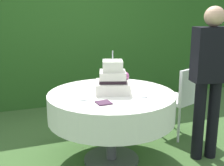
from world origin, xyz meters
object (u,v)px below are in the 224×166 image
object	(u,v)px
wedding_cake	(113,80)
serving_plate_left	(142,96)
cake_table	(111,106)
serving_plate_right	(84,99)
serving_plate_near	(101,85)
serving_plate_far	(126,81)
standing_person	(210,74)
napkin_stack	(104,103)
garden_chair	(183,95)

from	to	relation	value
wedding_cake	serving_plate_left	size ratio (longest dim) A/B	4.14
cake_table	serving_plate_right	bearing A→B (deg)	-160.22
serving_plate_left	wedding_cake	bearing A→B (deg)	128.55
cake_table	serving_plate_near	world-z (taller)	serving_plate_near
serving_plate_far	standing_person	xyz separation A→B (m)	(0.63, -0.71, 0.18)
serving_plate_left	serving_plate_right	size ratio (longest dim) A/B	1.00
wedding_cake	cake_table	bearing A→B (deg)	-135.02
serving_plate_near	serving_plate_right	size ratio (longest dim) A/B	1.09
serving_plate_near	standing_person	world-z (taller)	standing_person
napkin_stack	wedding_cake	bearing A→B (deg)	56.53
cake_table	wedding_cake	bearing A→B (deg)	44.98
serving_plate_far	garden_chair	size ratio (longest dim) A/B	0.16
serving_plate_far	garden_chair	xyz separation A→B (m)	(0.70, -0.16, -0.21)
wedding_cake	serving_plate_far	size ratio (longest dim) A/B	3.10
serving_plate_far	serving_plate_left	world-z (taller)	same
serving_plate_left	standing_person	world-z (taller)	standing_person
serving_plate_far	standing_person	size ratio (longest dim) A/B	0.09
wedding_cake	serving_plate_left	distance (m)	0.35
napkin_stack	serving_plate_right	bearing A→B (deg)	127.28
serving_plate_right	standing_person	size ratio (longest dim) A/B	0.06
serving_plate_far	serving_plate_left	bearing A→B (deg)	-98.47
napkin_stack	standing_person	bearing A→B (deg)	-0.24
wedding_cake	serving_plate_left	bearing A→B (deg)	-51.45
napkin_stack	garden_chair	size ratio (longest dim) A/B	0.14
garden_chair	napkin_stack	bearing A→B (deg)	-155.98
serving_plate_far	standing_person	world-z (taller)	standing_person
serving_plate_right	standing_person	xyz separation A→B (m)	(1.27, -0.18, 0.18)
napkin_stack	garden_chair	bearing A→B (deg)	24.02
cake_table	serving_plate_far	world-z (taller)	serving_plate_far
wedding_cake	serving_plate_near	distance (m)	0.32
cake_table	serving_plate_right	world-z (taller)	serving_plate_right
cake_table	serving_plate_far	xyz separation A→B (m)	(0.33, 0.41, 0.14)
serving_plate_left	napkin_stack	bearing A→B (deg)	-171.76
serving_plate_near	serving_plate_far	xyz separation A→B (m)	(0.34, 0.09, 0.00)
serving_plate_right	serving_plate_far	bearing A→B (deg)	38.97
serving_plate_right	serving_plate_near	bearing A→B (deg)	54.81
wedding_cake	garden_chair	world-z (taller)	wedding_cake
serving_plate_far	serving_plate_right	distance (m)	0.84
cake_table	serving_plate_left	xyz separation A→B (m)	(0.24, -0.23, 0.14)
serving_plate_near	serving_plate_right	xyz separation A→B (m)	(-0.31, -0.44, 0.00)
cake_table	napkin_stack	world-z (taller)	napkin_stack
garden_chair	wedding_cake	bearing A→B (deg)	-167.63
napkin_stack	standing_person	size ratio (longest dim) A/B	0.08
cake_table	serving_plate_left	world-z (taller)	serving_plate_left
wedding_cake	serving_plate_right	xyz separation A→B (m)	(-0.35, -0.14, -0.12)
standing_person	serving_plate_far	bearing A→B (deg)	131.47
wedding_cake	serving_plate_right	distance (m)	0.39
cake_table	napkin_stack	bearing A→B (deg)	-122.12
wedding_cake	serving_plate_near	size ratio (longest dim) A/B	3.79
serving_plate_right	napkin_stack	size ratio (longest dim) A/B	0.82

